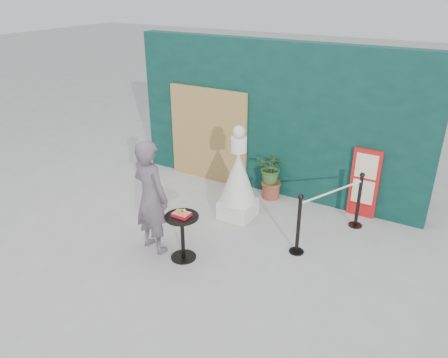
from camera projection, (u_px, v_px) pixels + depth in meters
ground at (185, 267)px, 6.66m from camera, size 60.00×60.00×0.00m
back_wall at (274, 120)px, 8.51m from camera, size 6.00×0.30×3.00m
bamboo_fence at (208, 135)px, 9.19m from camera, size 1.80×0.08×2.00m
woman at (151, 197)px, 6.75m from camera, size 0.75×0.57×1.86m
menu_board at (364, 184)px, 7.84m from camera, size 0.50×0.07×1.30m
statue at (238, 181)px, 7.78m from camera, size 0.68×0.68×1.75m
cafe_table at (182, 230)px, 6.68m from camera, size 0.52×0.52×0.75m
food_basket at (182, 214)px, 6.56m from camera, size 0.26×0.19×0.11m
planter at (272, 172)px, 8.54m from camera, size 0.57×0.49×0.96m
stanchion_barrier at (330, 213)px, 7.19m from camera, size 0.84×1.54×1.03m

